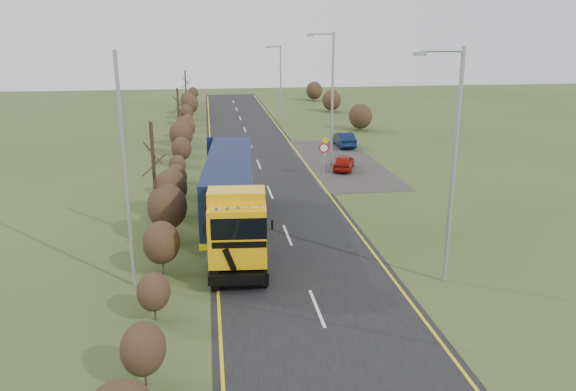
% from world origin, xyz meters
% --- Properties ---
extents(ground, '(160.00, 160.00, 0.00)m').
position_xyz_m(ground, '(0.00, 0.00, 0.00)').
color(ground, '#36461E').
rests_on(ground, ground).
extents(road, '(8.00, 120.00, 0.02)m').
position_xyz_m(road, '(0.00, 10.00, 0.01)').
color(road, black).
rests_on(road, ground).
extents(layby, '(6.00, 18.00, 0.02)m').
position_xyz_m(layby, '(6.50, 20.00, 0.01)').
color(layby, '#2E2C29').
rests_on(layby, ground).
extents(lane_markings, '(7.52, 116.00, 0.01)m').
position_xyz_m(lane_markings, '(0.00, 9.69, 0.03)').
color(lane_markings, gold).
rests_on(lane_markings, road).
extents(hedgerow, '(2.24, 102.04, 6.05)m').
position_xyz_m(hedgerow, '(-6.00, 7.89, 1.62)').
color(hedgerow, '#312216').
rests_on(hedgerow, ground).
extents(lorry, '(3.24, 14.30, 3.94)m').
position_xyz_m(lorry, '(-2.80, 4.59, 2.24)').
color(lorry, black).
rests_on(lorry, ground).
extents(car_red_hatchback, '(2.45, 3.73, 1.18)m').
position_xyz_m(car_red_hatchback, '(6.20, 17.34, 0.59)').
color(car_red_hatchback, maroon).
rests_on(car_red_hatchback, ground).
extents(car_blue_sedan, '(1.44, 4.00, 1.31)m').
position_xyz_m(car_blue_sedan, '(8.27, 25.90, 0.66)').
color(car_blue_sedan, black).
rests_on(car_blue_sedan, ground).
extents(streetlight_near, '(2.04, 0.19, 9.61)m').
position_xyz_m(streetlight_near, '(5.67, -2.33, 5.31)').
color(streetlight_near, '#95989A').
rests_on(streetlight_near, ground).
extents(streetlight_mid, '(2.13, 0.20, 10.07)m').
position_xyz_m(streetlight_mid, '(5.45, 19.04, 5.58)').
color(streetlight_mid, '#95989A').
rests_on(streetlight_mid, ground).
extents(streetlight_far, '(1.82, 0.18, 8.51)m').
position_xyz_m(streetlight_far, '(4.50, 41.69, 4.67)').
color(streetlight_far, '#95989A').
rests_on(streetlight_far, ground).
extents(left_pole, '(0.16, 0.16, 9.50)m').
position_xyz_m(left_pole, '(-7.12, -0.93, 4.75)').
color(left_pole, '#95989A').
rests_on(left_pole, ground).
extents(speed_sign, '(0.70, 0.10, 2.53)m').
position_xyz_m(speed_sign, '(4.20, 15.24, 1.79)').
color(speed_sign, '#95989A').
rests_on(speed_sign, ground).
extents(warning_board, '(0.65, 0.11, 1.69)m').
position_xyz_m(warning_board, '(5.80, 22.13, 1.01)').
color(warning_board, '#95989A').
rests_on(warning_board, ground).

